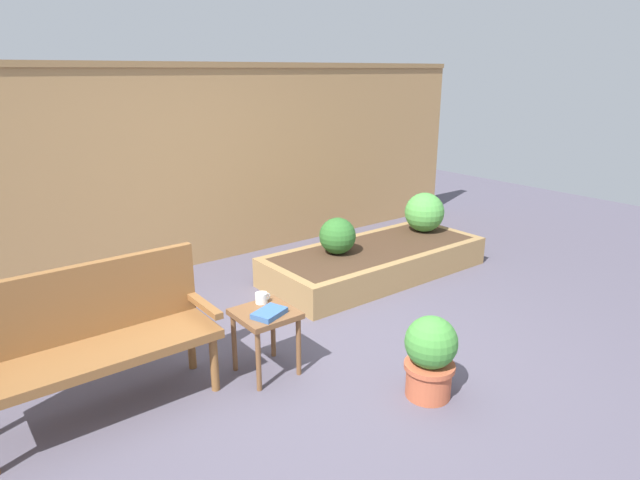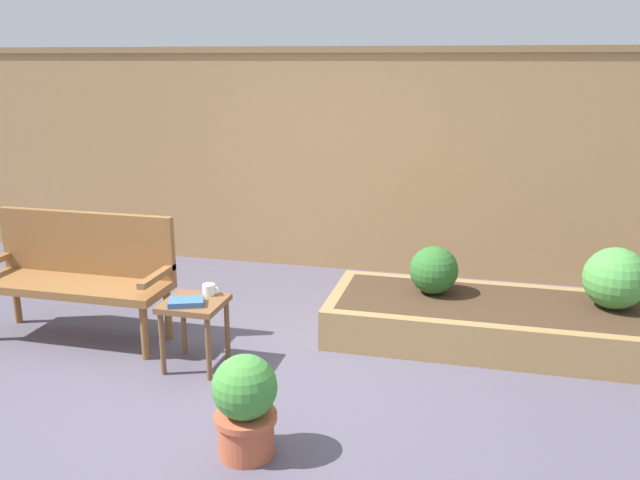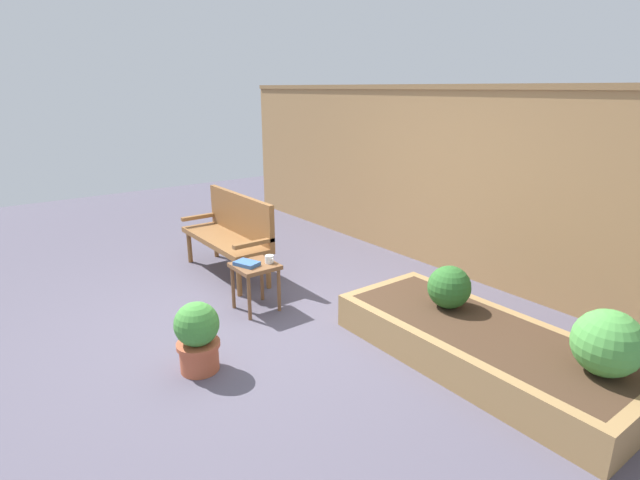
% 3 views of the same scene
% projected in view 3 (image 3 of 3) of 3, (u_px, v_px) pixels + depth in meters
% --- Properties ---
extents(ground_plane, '(14.00, 14.00, 0.00)m').
position_uv_depth(ground_plane, '(259.00, 327.00, 4.54)').
color(ground_plane, '#514C5B').
extents(fence_back, '(8.40, 0.14, 2.16)m').
position_uv_depth(fence_back, '(450.00, 180.00, 5.70)').
color(fence_back, '#A37A4C').
rests_on(fence_back, ground_plane).
extents(garden_bench, '(1.44, 0.48, 0.94)m').
position_uv_depth(garden_bench, '(232.00, 229.00, 5.72)').
color(garden_bench, brown).
rests_on(garden_bench, ground_plane).
extents(side_table, '(0.40, 0.40, 0.48)m').
position_uv_depth(side_table, '(255.00, 272.00, 4.78)').
color(side_table, brown).
rests_on(side_table, ground_plane).
extents(cup_on_table, '(0.12, 0.09, 0.08)m').
position_uv_depth(cup_on_table, '(270.00, 259.00, 4.78)').
color(cup_on_table, white).
rests_on(cup_on_table, side_table).
extents(book_on_table, '(0.27, 0.23, 0.04)m').
position_uv_depth(book_on_table, '(247.00, 264.00, 4.72)').
color(book_on_table, '#38609E').
rests_on(book_on_table, side_table).
extents(potted_boxwood, '(0.35, 0.35, 0.57)m').
position_uv_depth(potted_boxwood, '(198.00, 335.00, 3.76)').
color(potted_boxwood, '#B75638').
rests_on(potted_boxwood, ground_plane).
extents(raised_planter_bed, '(2.40, 1.00, 0.30)m').
position_uv_depth(raised_planter_bed, '(481.00, 346.00, 3.91)').
color(raised_planter_bed, '#997547').
rests_on(raised_planter_bed, ground_plane).
extents(shrub_near_bench, '(0.37, 0.37, 0.37)m').
position_uv_depth(shrub_near_bench, '(449.00, 287.00, 4.20)').
color(shrub_near_bench, brown).
rests_on(shrub_near_bench, raised_planter_bed).
extents(shrub_far_corner, '(0.45, 0.45, 0.45)m').
position_uv_depth(shrub_far_corner, '(607.00, 343.00, 3.20)').
color(shrub_far_corner, brown).
rests_on(shrub_far_corner, raised_planter_bed).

